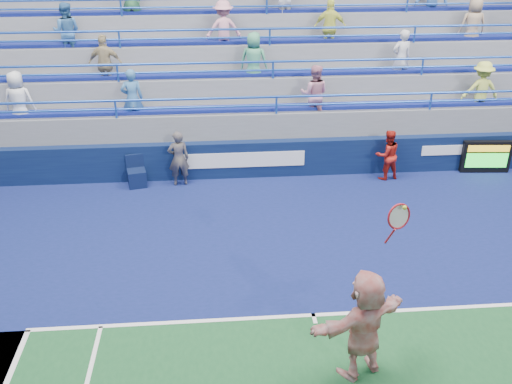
{
  "coord_description": "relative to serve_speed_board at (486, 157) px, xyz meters",
  "views": [
    {
      "loc": [
        -1.84,
        -8.73,
        7.22
      ],
      "look_at": [
        -0.93,
        2.5,
        1.5
      ],
      "focal_mm": 40.0,
      "sensor_mm": 36.0,
      "label": 1
    }
  ],
  "objects": [
    {
      "name": "ground",
      "position": [
        -6.23,
        -6.2,
        -0.5
      ],
      "size": [
        120.0,
        120.0,
        0.0
      ],
      "primitive_type": "plane",
      "color": "#333538"
    },
    {
      "name": "sponsor_wall",
      "position": [
        -6.23,
        0.3,
        0.05
      ],
      "size": [
        18.0,
        0.32,
        1.1
      ],
      "color": "#0A143A",
      "rests_on": "ground"
    },
    {
      "name": "bleacher_stand",
      "position": [
        -6.23,
        4.07,
        1.04
      ],
      "size": [
        18.0,
        5.6,
        6.13
      ],
      "color": "slate",
      "rests_on": "ground"
    },
    {
      "name": "serve_speed_board",
      "position": [
        0.0,
        0.0,
        0.0
      ],
      "size": [
        1.46,
        0.26,
        1.0
      ],
      "color": "black",
      "rests_on": "ground"
    },
    {
      "name": "judge_chair",
      "position": [
        -10.26,
        -0.08,
        -0.22
      ],
      "size": [
        0.59,
        0.6,
        0.89
      ],
      "color": "#0B1537",
      "rests_on": "ground"
    },
    {
      "name": "tennis_player",
      "position": [
        -5.69,
        -7.72,
        0.52
      ],
      "size": [
        1.96,
        1.34,
        3.26
      ],
      "color": "white",
      "rests_on": "ground"
    },
    {
      "name": "line_judge",
      "position": [
        -9.05,
        -0.11,
        0.31
      ],
      "size": [
        0.65,
        0.47,
        1.63
      ],
      "primitive_type": "imported",
      "rotation": [
        0.0,
        0.0,
        3.29
      ],
      "color": "#131634",
      "rests_on": "ground"
    },
    {
      "name": "ball_girl",
      "position": [
        -3.07,
        -0.18,
        0.25
      ],
      "size": [
        0.83,
        0.7,
        1.5
      ],
      "primitive_type": "imported",
      "rotation": [
        0.0,
        0.0,
        3.35
      ],
      "color": "#AD1C13",
      "rests_on": "ground"
    }
  ]
}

